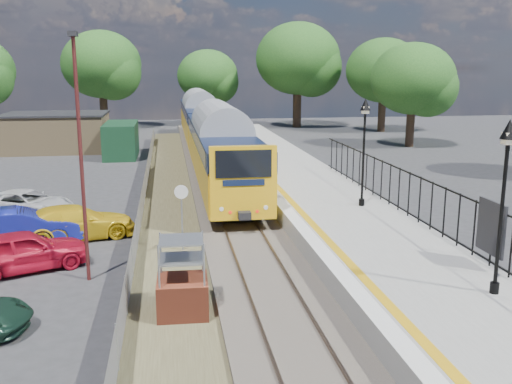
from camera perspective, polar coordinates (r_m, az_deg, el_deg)
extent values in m
plane|color=#2D2D30|center=(18.56, 0.83, -8.99)|extent=(120.00, 120.00, 0.00)
cube|color=#473F38|center=(28.01, -2.60, -1.43)|extent=(3.40, 80.00, 0.20)
cube|color=#4C472D|center=(25.93, -8.50, -2.84)|extent=(2.60, 70.00, 0.06)
cube|color=brown|center=(27.91, -4.07, -1.24)|extent=(0.07, 80.00, 0.14)
cube|color=brown|center=(28.06, -1.14, -1.14)|extent=(0.07, 80.00, 0.14)
cube|color=gray|center=(26.79, 6.84, -1.37)|extent=(5.00, 70.00, 0.90)
cube|color=silver|center=(26.18, 2.11, -0.59)|extent=(0.50, 70.00, 0.01)
cube|color=gold|center=(26.27, 3.19, -0.55)|extent=(0.30, 70.00, 0.01)
cylinder|color=black|center=(16.54, 22.73, -8.82)|extent=(0.24, 0.24, 0.30)
cylinder|color=black|center=(16.00, 23.28, -2.61)|extent=(0.10, 0.10, 3.70)
cube|color=black|center=(15.64, 23.88, 4.31)|extent=(0.08, 0.08, 0.30)
cube|color=beige|center=(15.63, 23.94, 4.93)|extent=(0.26, 0.26, 0.30)
cone|color=black|center=(15.60, 24.01, 5.77)|extent=(0.44, 0.44, 0.50)
cylinder|color=black|center=(25.12, 10.51, -1.00)|extent=(0.24, 0.24, 0.30)
cylinder|color=black|center=(24.77, 10.68, 3.17)|extent=(0.10, 0.10, 3.70)
cube|color=black|center=(24.54, 10.86, 7.66)|extent=(0.08, 0.08, 0.30)
cube|color=beige|center=(24.53, 10.88, 8.06)|extent=(0.26, 0.26, 0.30)
cone|color=black|center=(24.52, 10.90, 8.60)|extent=(0.44, 0.44, 0.50)
cube|color=black|center=(22.10, 16.71, 1.11)|extent=(0.05, 26.00, 0.05)
cube|color=black|center=(18.35, 22.45, -3.30)|extent=(0.08, 1.40, 1.60)
cube|color=#9B8157|center=(50.16, -19.31, 5.61)|extent=(8.00, 6.00, 3.00)
cube|color=black|center=(50.02, -19.43, 7.37)|extent=(8.20, 6.20, 0.15)
cube|color=#14381E|center=(45.52, -13.33, 5.10)|extent=(2.40, 6.00, 2.60)
cylinder|color=#332319|center=(67.59, -14.96, 7.80)|extent=(0.88, 0.88, 3.85)
ellipsoid|color=#1E501A|center=(67.42, -15.21, 12.22)|extent=(8.80, 8.80, 7.48)
cylinder|color=#332319|center=(69.42, -4.79, 7.98)|extent=(0.72, 0.72, 3.15)
ellipsoid|color=#1E501A|center=(69.23, -4.85, 11.51)|extent=(7.20, 7.20, 6.12)
cylinder|color=#332319|center=(66.90, 4.12, 8.29)|extent=(0.96, 0.96, 4.20)
ellipsoid|color=#1E501A|center=(66.75, 4.20, 13.17)|extent=(9.60, 9.60, 8.16)
cylinder|color=#332319|center=(63.54, 12.45, 7.50)|extent=(0.80, 0.80, 3.50)
ellipsoid|color=#1E501A|center=(63.34, 12.65, 11.79)|extent=(8.00, 8.00, 6.80)
cylinder|color=#332319|center=(51.75, 15.15, 6.14)|extent=(0.72, 0.72, 3.15)
ellipsoid|color=#1E501A|center=(51.50, 15.42, 10.87)|extent=(7.20, 7.20, 6.12)
cube|color=gold|center=(32.71, -3.61, 3.39)|extent=(2.80, 20.00, 1.90)
cube|color=#0E1835|center=(32.54, -3.64, 5.65)|extent=(2.82, 20.00, 0.90)
cube|color=black|center=(32.54, -3.64, 5.65)|extent=(2.82, 18.00, 0.70)
cube|color=black|center=(32.91, -3.58, 1.36)|extent=(2.00, 18.00, 0.45)
cube|color=gold|center=(53.11, -5.68, 6.78)|extent=(2.80, 20.00, 1.90)
cube|color=#0E1835|center=(53.00, -5.71, 8.18)|extent=(2.82, 20.00, 0.90)
cube|color=black|center=(53.00, -5.71, 8.18)|extent=(2.82, 18.00, 0.70)
cube|color=black|center=(53.23, -5.65, 5.51)|extent=(2.00, 18.00, 0.45)
cube|color=black|center=(22.48, -1.25, 2.82)|extent=(2.24, 0.04, 1.10)
cube|color=brown|center=(16.15, -7.34, -10.40)|extent=(1.43, 1.43, 1.07)
cylinder|color=#999EA3|center=(21.37, -7.41, -2.98)|extent=(0.06, 0.06, 2.29)
cylinder|color=silver|center=(21.05, -7.49, 0.00)|extent=(0.51, 0.08, 0.51)
cylinder|color=#4C1A19|center=(18.55, -17.06, 2.76)|extent=(0.12, 0.12, 7.68)
cube|color=black|center=(18.35, -17.85, 14.82)|extent=(0.25, 0.50, 0.15)
imported|color=#B8112A|center=(20.83, -22.24, -5.46)|extent=(4.53, 3.24, 1.43)
imported|color=navy|center=(23.77, -22.47, -3.29)|extent=(4.71, 2.61, 1.47)
imported|color=yellow|center=(23.99, -17.64, -2.92)|extent=(5.06, 3.13, 1.37)
imported|color=silver|center=(28.25, -21.98, -1.11)|extent=(4.96, 3.72, 1.25)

